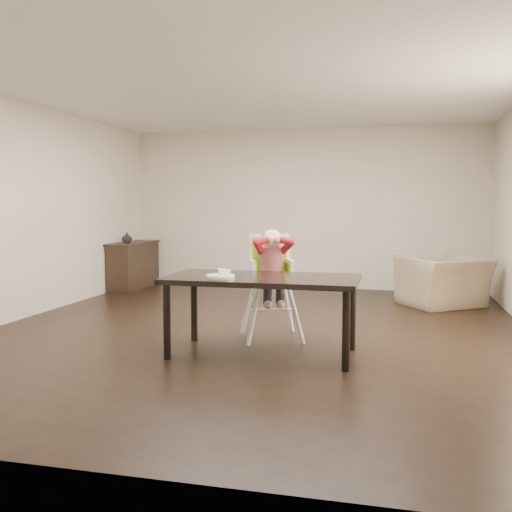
{
  "coord_description": "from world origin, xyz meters",
  "views": [
    {
      "loc": [
        1.5,
        -6.15,
        1.43
      ],
      "look_at": [
        0.14,
        -0.53,
        0.9
      ],
      "focal_mm": 40.0,
      "sensor_mm": 36.0,
      "label": 1
    }
  ],
  "objects": [
    {
      "name": "room_walls",
      "position": [
        0.0,
        0.0,
        1.86
      ],
      "size": [
        6.02,
        7.02,
        2.71
      ],
      "color": "beige",
      "rests_on": "ground"
    },
    {
      "name": "armchair",
      "position": [
        2.2,
        2.16,
        0.47
      ],
      "size": [
        1.27,
        1.18,
        0.93
      ],
      "primitive_type": "imported",
      "rotation": [
        0.0,
        0.0,
        3.75
      ],
      "color": "#96805F",
      "rests_on": "ground"
    },
    {
      "name": "vase",
      "position": [
        -2.78,
        2.47,
        0.88
      ],
      "size": [
        0.22,
        0.22,
        0.17
      ],
      "primitive_type": "imported",
      "rotation": [
        0.0,
        0.0,
        0.33
      ],
      "color": "#99999E",
      "rests_on": "sideboard"
    },
    {
      "name": "sideboard",
      "position": [
        -2.78,
        2.7,
        0.4
      ],
      "size": [
        0.44,
        1.26,
        0.79
      ],
      "color": "black",
      "rests_on": "ground"
    },
    {
      "name": "dining_table",
      "position": [
        0.3,
        -0.94,
        0.67
      ],
      "size": [
        1.8,
        0.9,
        0.75
      ],
      "color": "black",
      "rests_on": "ground"
    },
    {
      "name": "plate",
      "position": [
        -0.05,
        -1.13,
        0.78
      ],
      "size": [
        0.35,
        0.35,
        0.08
      ],
      "rotation": [
        0.0,
        0.0,
        0.4
      ],
      "color": "white",
      "rests_on": "dining_table"
    },
    {
      "name": "high_chair",
      "position": [
        0.24,
        -0.26,
        0.82
      ],
      "size": [
        0.63,
        0.63,
        1.17
      ],
      "rotation": [
        0.0,
        0.0,
        0.37
      ],
      "color": "white",
      "rests_on": "ground"
    },
    {
      "name": "ground",
      "position": [
        0.0,
        0.0,
        0.0
      ],
      "size": [
        7.0,
        7.0,
        0.0
      ],
      "primitive_type": "plane",
      "color": "black",
      "rests_on": "ground"
    }
  ]
}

